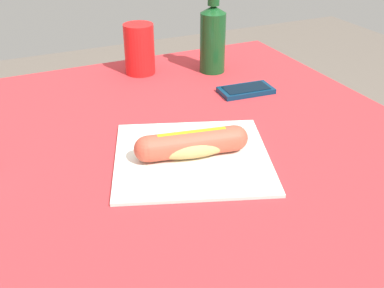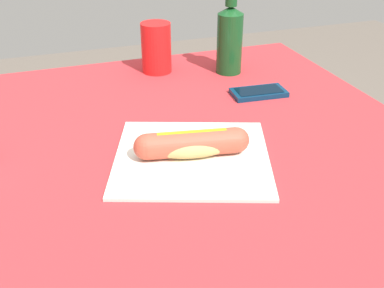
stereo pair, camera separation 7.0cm
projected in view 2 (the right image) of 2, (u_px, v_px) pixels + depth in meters
The scene contains 6 objects.
dining_table at pixel (157, 207), 0.95m from camera, with size 1.07×1.00×0.77m.
paper_wrapper at pixel (192, 157), 0.85m from camera, with size 0.27×0.26×0.01m, color silver.
hot_dog at pixel (192, 144), 0.84m from camera, with size 0.20×0.08×0.05m.
cell_phone at pixel (259, 92), 1.10m from camera, with size 0.13×0.07×0.01m.
soda_bottle at pixel (230, 38), 1.18m from camera, with size 0.06×0.06×0.20m.
drinking_cup at pixel (156, 48), 1.20m from camera, with size 0.08×0.08×0.13m, color red.
Camera 2 is at (0.18, 0.74, 1.21)m, focal length 44.31 mm.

